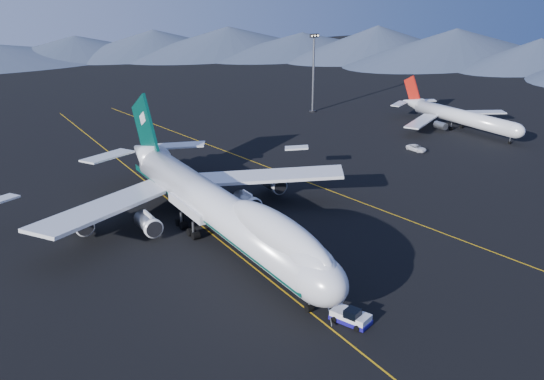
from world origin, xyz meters
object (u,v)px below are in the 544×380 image
service_van (416,148)px  floodlight_mast (313,73)px  second_jet (459,116)px  pushback_tug (351,318)px  boeing_747 (218,207)px

service_van → floodlight_mast: 50.98m
second_jet → service_van: (-25.09, -9.70, -3.05)m
pushback_tug → floodlight_mast: size_ratio=0.24×
boeing_747 → service_van: size_ratio=13.59×
pushback_tug → second_jet: 107.60m
pushback_tug → second_jet: (87.58, 62.43, 3.08)m
boeing_747 → service_van: boeing_747 is taller
floodlight_mast → service_van: bearing=-93.9°
boeing_747 → service_van: bearing=18.0°
boeing_747 → floodlight_mast: floodlight_mast is taller
pushback_tug → service_van: (62.49, 52.73, 0.04)m
second_jet → floodlight_mast: 46.19m
boeing_747 → floodlight_mast: (68.83, 70.84, 6.35)m
floodlight_mast → boeing_747: bearing=-134.2°
boeing_747 → pushback_tug: (3.00, -31.46, -5.11)m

